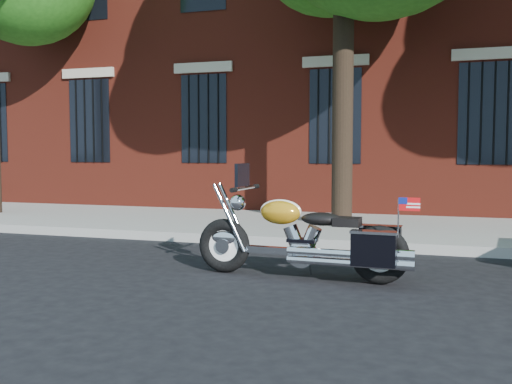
% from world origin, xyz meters
% --- Properties ---
extents(ground, '(120.00, 120.00, 0.00)m').
position_xyz_m(ground, '(0.00, 0.00, 0.00)').
color(ground, black).
rests_on(ground, ground).
extents(curb, '(40.00, 0.16, 0.15)m').
position_xyz_m(curb, '(0.00, 1.38, 0.07)').
color(curb, gray).
rests_on(curb, ground).
extents(sidewalk, '(40.00, 3.60, 0.15)m').
position_xyz_m(sidewalk, '(0.00, 3.26, 0.07)').
color(sidewalk, gray).
rests_on(sidewalk, ground).
extents(motorcycle, '(2.58, 0.78, 1.31)m').
position_xyz_m(motorcycle, '(0.71, -0.72, 0.44)').
color(motorcycle, black).
rests_on(motorcycle, ground).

